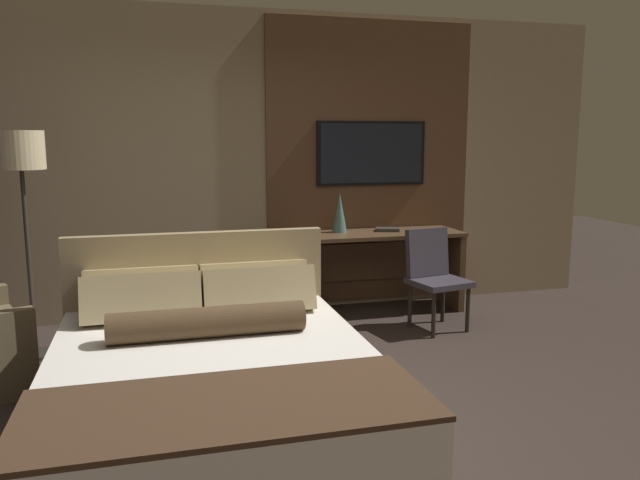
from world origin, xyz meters
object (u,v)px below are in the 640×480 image
Objects in this scene: bed at (213,388)px; desk_chair at (433,270)px; tv at (371,153)px; book at (387,229)px; floor_lamp at (21,169)px; desk at (378,258)px; vase_tall at (340,212)px.

bed is 2.44× the size of desk_chair.
tv is at bearing 95.69° from desk_chair.
book is at bearing 51.05° from bed.
desk_chair is (2.07, 1.69, 0.17)m from bed.
floor_lamp is (-1.18, 1.78, 1.09)m from bed.
floor_lamp is at bearing 123.43° from bed.
tv is 0.64× the size of floor_lamp.
desk is at bearing -90.00° from tv.
desk is 1.02m from tv.
desk_chair is 0.51× the size of floor_lamp.
desk is at bearing -172.27° from book.
bed is 3.04m from book.
desk is 0.69m from desk_chair.
bed is at bearing -127.70° from desk.
bed reaches higher than desk_chair.
desk is 3.16m from floor_lamp.
vase_tall reaches higher than bed.
desk_chair is 3.39× the size of book.
tv is at bearing 112.79° from book.
desk_chair is 3.37m from floor_lamp.
tv is (-0.00, 0.23, 0.99)m from desk.
vase_tall is (2.60, 0.61, -0.47)m from floor_lamp.
desk is 4.13× the size of vase_tall.
tv is 1.35m from desk_chair.
desk_chair is 1.05m from vase_tall.
bed is 5.63× the size of vase_tall.
floor_lamp is 3.18m from book.
book is (0.46, -0.05, -0.17)m from vase_tall.
book is (-0.18, 0.65, 0.27)m from desk_chair.
floor_lamp reaches higher than vase_tall.
vase_tall is (-0.64, 0.70, 0.45)m from desk_chair.
tv reaches higher than desk.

